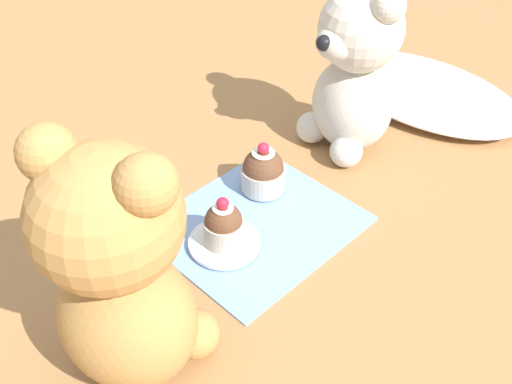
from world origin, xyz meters
TOP-DOWN VIEW (x-y plane):
  - ground_plane at (0.00, 0.00)m, footprint 4.00×4.00m
  - knitted_placemat at (0.00, 0.00)m, footprint 0.21×0.24m
  - tulle_cloth at (-0.02, 0.41)m, footprint 0.33×0.21m
  - teddy_bear_cream at (-0.03, 0.22)m, footprint 0.13×0.14m
  - teddy_bear_tan at (0.06, -0.22)m, footprint 0.16×0.16m
  - cupcake_near_cream_bear at (-0.04, 0.06)m, footprint 0.06×0.06m
  - saucer_plate at (0.00, -0.05)m, footprint 0.09×0.09m
  - cupcake_near_tan_bear at (0.00, -0.05)m, footprint 0.05×0.05m

SIDE VIEW (x-z plane):
  - ground_plane at x=0.00m, z-range 0.00..0.00m
  - knitted_placemat at x=0.00m, z-range 0.00..0.01m
  - saucer_plate at x=0.00m, z-range 0.01..0.01m
  - tulle_cloth at x=-0.02m, z-range 0.00..0.03m
  - cupcake_near_cream_bear at x=-0.04m, z-range 0.00..0.07m
  - cupcake_near_tan_bear at x=0.00m, z-range 0.00..0.07m
  - teddy_bear_cream at x=-0.03m, z-range 0.00..0.25m
  - teddy_bear_tan at x=0.06m, z-range 0.00..0.27m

